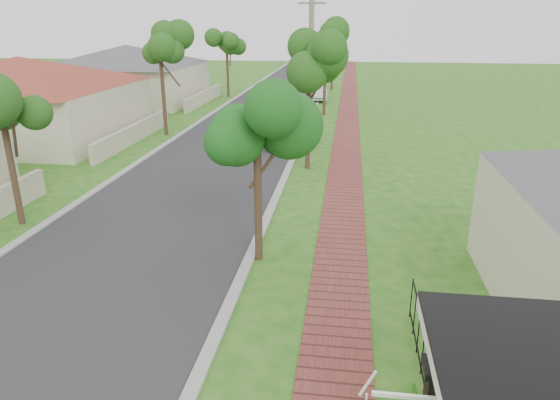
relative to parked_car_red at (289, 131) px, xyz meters
The scene contains 11 objects.
road 3.22m from the parked_car_red, behind, with size 7.00×120.00×0.02m, color #28282B.
kerb_right 1.08m from the parked_car_red, 43.44° to the right, with size 0.30×120.00×0.10m, color #9E9E99.
kerb_left 6.80m from the parked_car_red, behind, with size 0.30×120.00×0.10m, color #9E9E99.
sidewalk 3.29m from the parked_car_red, ahead, with size 1.50×120.00×0.03m, color brown.
street_trees 7.93m from the parked_car_red, 115.14° to the left, with size 10.70×37.65×5.89m.
far_house_red 15.15m from the parked_car_red, behind, with size 15.56×15.56×4.60m.
far_house_grey 20.26m from the parked_car_red, 138.19° to the left, with size 15.56×15.56×4.60m.
parked_car_red is the anchor object (origin of this frame).
parked_car_white 16.76m from the parked_car_red, 88.93° to the left, with size 1.64×4.70×1.55m, color silver.
near_tree 14.38m from the parked_car_red, 86.64° to the right, with size 1.84×1.84×4.71m.
utility_pole 4.98m from the parked_car_red, 69.00° to the right, with size 1.20×0.24×7.57m.
Camera 1 is at (3.28, -6.27, 6.48)m, focal length 32.00 mm.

